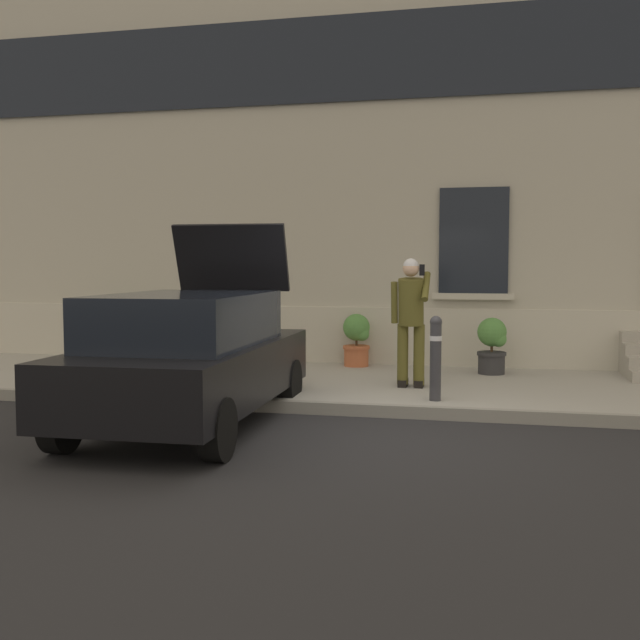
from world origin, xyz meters
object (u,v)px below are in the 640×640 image
Objects in this scene: bollard_near_person at (436,355)px; planter_olive at (111,334)px; planter_terracotta at (357,339)px; hatchback_car_black at (190,356)px; person_on_phone at (411,314)px; bollard_far_left at (125,347)px; planter_cream at (228,337)px; planter_charcoal at (492,344)px.

planter_olive is (-5.82, 2.73, -0.11)m from bollard_near_person.
planter_olive and planter_terracotta have the same top height.
hatchback_car_black is 4.77× the size of planter_terracotta.
hatchback_car_black is 3.22m from person_on_phone.
hatchback_car_black reaches higher than planter_olive.
planter_cream is at bearing 79.89° from bollard_far_left.
bollard_far_left is 2.77m from planter_cream.
person_on_phone is at bearing 13.58° from bollard_far_left.
planter_terracotta is (-1.49, 2.87, -0.11)m from bollard_near_person.
planter_cream is (-3.25, 1.82, -0.55)m from person_on_phone.
planter_olive is 1.00× the size of planter_cream.
planter_terracotta is (4.33, 0.15, 0.00)m from planter_olive.
planter_olive is 2.16m from planter_cream.
bollard_far_left is 1.22× the size of planter_terracotta.
planter_terracotta and planter_charcoal have the same top height.
bollard_far_left is 1.22× the size of planter_cream.
person_on_phone is 2.03× the size of planter_cream.
planter_charcoal is (3.29, 3.88, -0.19)m from hatchback_car_black.
bollard_far_left is 1.22× the size of planter_charcoal.
planter_cream is at bearing 104.06° from hatchback_car_black.
bollard_far_left reaches higher than planter_cream.
planter_olive is at bearing 179.86° from planter_cream.
hatchback_car_black is 5.24m from planter_olive.
hatchback_car_black is at bearing -75.94° from planter_cream.
hatchback_car_black is 4.44m from planter_terracotta.
bollard_far_left is (-4.14, 0.00, 0.00)m from bollard_near_person.
planter_charcoal is at bearing 74.63° from bollard_near_person.
bollard_far_left is 3.20m from planter_olive.
person_on_phone is at bearing -29.23° from planter_cream.
bollard_far_left is 3.91m from planter_terracotta.
bollard_near_person is at bearing -36.69° from planter_cream.
hatchback_car_black is 2.98m from bollard_near_person.
bollard_far_left is at bearing -100.11° from planter_cream.
person_on_phone is (2.21, 2.32, 0.35)m from hatchback_car_black.
planter_olive is (-1.68, 2.73, -0.11)m from bollard_far_left.
bollard_far_left is at bearing -152.88° from planter_charcoal.
person_on_phone is 5.74m from planter_olive.
planter_terracotta is (-1.09, 1.97, -0.55)m from person_on_phone.
hatchback_car_black reaches higher than planter_cream.
planter_olive is at bearing -178.06° from planter_terracotta.
person_on_phone is at bearing 113.98° from bollard_near_person.
person_on_phone is 2.03× the size of planter_charcoal.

